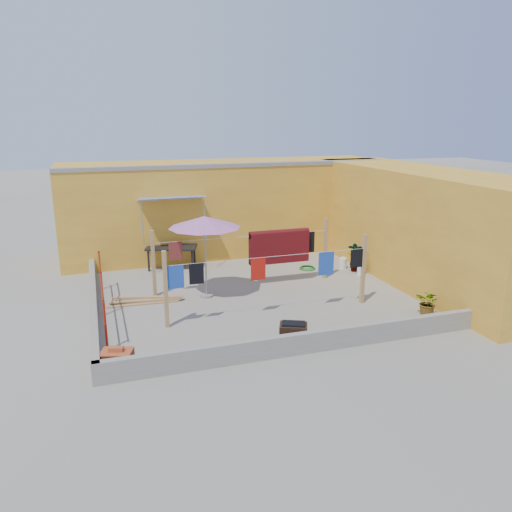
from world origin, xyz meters
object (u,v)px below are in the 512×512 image
at_px(patio_umbrella, 205,222).
at_px(green_hose, 307,268).
at_px(plant_back_a, 267,247).
at_px(white_basin, 306,341).
at_px(water_jug_a, 343,263).
at_px(water_jug_b, 361,270).
at_px(outdoor_table, 172,249).
at_px(brick_stack, 117,361).
at_px(brazier, 293,335).

distance_m(patio_umbrella, green_hose, 4.38).
bearing_deg(plant_back_a, white_basin, -102.04).
height_order(water_jug_a, water_jug_b, water_jug_a).
bearing_deg(outdoor_table, water_jug_a, -17.97).
relative_size(green_hose, plant_back_a, 0.59).
relative_size(patio_umbrella, water_jug_b, 6.43).
bearing_deg(water_jug_b, white_basin, -131.95).
bearing_deg(white_basin, brick_stack, -179.73).
relative_size(brazier, plant_back_a, 0.78).
xyz_separation_m(patio_umbrella, plant_back_a, (2.73, 2.89, -1.59)).
distance_m(brazier, green_hose, 5.62).
height_order(water_jug_b, green_hose, water_jug_b).
distance_m(outdoor_table, water_jug_a, 5.45).
height_order(brick_stack, water_jug_a, brick_stack).
bearing_deg(patio_umbrella, water_jug_b, 5.14).
xyz_separation_m(green_hose, plant_back_a, (-0.87, 1.39, 0.40)).
distance_m(water_jug_a, water_jug_b, 0.80).
height_order(outdoor_table, white_basin, outdoor_table).
distance_m(water_jug_b, plant_back_a, 3.29).
bearing_deg(outdoor_table, plant_back_a, -0.00).
distance_m(brick_stack, white_basin, 3.87).
bearing_deg(brick_stack, outdoor_table, 72.31).
distance_m(brazier, plant_back_a, 6.62).
relative_size(water_jug_a, water_jug_b, 1.10).
bearing_deg(water_jug_b, patio_umbrella, -174.86).
bearing_deg(green_hose, patio_umbrella, -157.35).
distance_m(patio_umbrella, outdoor_table, 3.23).
bearing_deg(outdoor_table, patio_umbrella, -81.02).
bearing_deg(brazier, green_hose, 63.10).
relative_size(brick_stack, water_jug_a, 1.75).
height_order(brick_stack, white_basin, brick_stack).
distance_m(brazier, water_jug_b, 5.51).
bearing_deg(brazier, brick_stack, -180.00).
xyz_separation_m(outdoor_table, water_jug_a, (5.16, -1.67, -0.48)).
xyz_separation_m(brick_stack, water_jug_b, (7.40, 3.95, -0.06)).
distance_m(brick_stack, water_jug_a, 8.61).
height_order(patio_umbrella, water_jug_b, patio_umbrella).
relative_size(brick_stack, green_hose, 1.31).
bearing_deg(water_jug_a, brick_stack, -146.72).
xyz_separation_m(patio_umbrella, brick_stack, (-2.50, -3.51, -1.81)).
bearing_deg(green_hose, water_jug_b, -39.17).
relative_size(patio_umbrella, brick_stack, 3.34).
distance_m(white_basin, water_jug_b, 5.28).
height_order(water_jug_a, plant_back_a, plant_back_a).
relative_size(patio_umbrella, outdoor_table, 1.32).
bearing_deg(water_jug_a, brazier, -127.62).
bearing_deg(brick_stack, water_jug_b, 28.08).
distance_m(brick_stack, brazier, 3.56).
bearing_deg(outdoor_table, green_hose, -18.93).
bearing_deg(outdoor_table, white_basin, -74.02).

